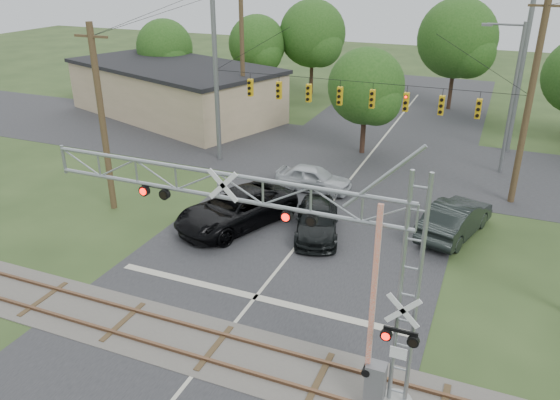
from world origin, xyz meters
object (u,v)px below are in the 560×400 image
at_px(commercial_building, 174,90).
at_px(streetlight, 510,92).
at_px(car_dark, 317,220).
at_px(traffic_signal_span, 370,92).
at_px(crossing_gantry, 288,248).
at_px(pickup_black, 236,209).
at_px(sedan_silver, 314,178).

height_order(commercial_building, streetlight, streetlight).
xyz_separation_m(car_dark, streetlight, (8.06, 12.84, 4.55)).
bearing_deg(traffic_signal_span, crossing_gantry, -83.45).
relative_size(pickup_black, sedan_silver, 1.48).
bearing_deg(commercial_building, pickup_black, -30.23).
height_order(pickup_black, car_dark, pickup_black).
bearing_deg(streetlight, commercial_building, 171.30).
bearing_deg(sedan_silver, crossing_gantry, -162.99).
xyz_separation_m(crossing_gantry, pickup_black, (-6.72, 9.57, -4.00)).
bearing_deg(pickup_black, crossing_gantry, -32.37).
height_order(crossing_gantry, traffic_signal_span, traffic_signal_span).
relative_size(sedan_silver, commercial_building, 0.21).
height_order(sedan_silver, commercial_building, commercial_building).
bearing_deg(traffic_signal_span, car_dark, -92.88).
bearing_deg(commercial_building, sedan_silver, -14.83).
distance_m(crossing_gantry, streetlight, 23.79).
bearing_deg(pickup_black, sedan_silver, 92.59).
bearing_deg(car_dark, commercial_building, 121.24).
bearing_deg(pickup_black, traffic_signal_span, 84.93).
height_order(traffic_signal_span, streetlight, traffic_signal_span).
distance_m(commercial_building, streetlight, 27.76).
relative_size(crossing_gantry, car_dark, 2.42).
distance_m(pickup_black, sedan_silver, 6.37).
height_order(car_dark, streetlight, streetlight).
height_order(crossing_gantry, streetlight, streetlight).
bearing_deg(crossing_gantry, commercial_building, 128.51).
distance_m(car_dark, commercial_building, 25.70).
height_order(crossing_gantry, commercial_building, crossing_gantry).
bearing_deg(sedan_silver, streetlight, -52.34).
relative_size(pickup_black, streetlight, 0.72).
bearing_deg(crossing_gantry, traffic_signal_span, 96.55).
xyz_separation_m(crossing_gantry, streetlight, (5.55, 23.13, 0.35)).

